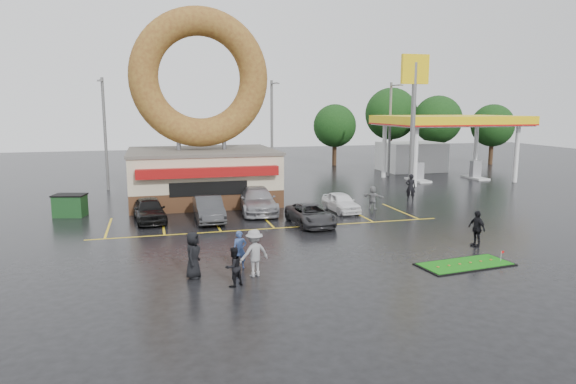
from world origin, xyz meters
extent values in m
plane|color=black|center=(0.00, 0.00, 0.00)|extent=(120.00, 120.00, 0.00)
cube|color=#472B19|center=(-3.00, 13.00, 0.60)|extent=(10.00, 8.00, 1.20)
cube|color=beige|center=(-3.00, 13.00, 2.35)|extent=(10.00, 8.00, 2.30)
cube|color=#59544C|center=(-3.00, 13.00, 3.60)|extent=(10.20, 8.20, 0.20)
cube|color=maroon|center=(-3.00, 8.70, 2.60)|extent=(9.00, 0.60, 0.60)
cylinder|color=slate|center=(-4.60, 13.00, 4.30)|extent=(0.30, 0.30, 1.20)
cylinder|color=slate|center=(-1.40, 13.00, 4.30)|extent=(0.30, 0.30, 1.20)
torus|color=brown|center=(-3.00, 13.00, 8.70)|extent=(9.60, 2.00, 9.60)
cylinder|color=silver|center=(15.00, 15.00, 2.50)|extent=(0.40, 0.40, 5.00)
cylinder|color=silver|center=(25.00, 15.00, 2.50)|extent=(0.40, 0.40, 5.00)
cylinder|color=silver|center=(15.00, 21.00, 2.50)|extent=(0.40, 0.40, 5.00)
cylinder|color=silver|center=(25.00, 21.00, 2.50)|extent=(0.40, 0.40, 5.00)
cube|color=silver|center=(20.00, 18.00, 5.25)|extent=(12.00, 8.00, 0.50)
cube|color=yellow|center=(20.00, 18.00, 5.55)|extent=(12.30, 8.30, 0.70)
cube|color=#99999E|center=(17.00, 18.00, 0.90)|extent=(0.90, 0.60, 1.60)
cube|color=#99999E|center=(23.00, 18.00, 0.90)|extent=(0.90, 0.60, 1.60)
cube|color=silver|center=(20.00, 25.00, 1.50)|extent=(6.00, 5.00, 3.00)
cylinder|color=slate|center=(13.00, 12.00, 5.00)|extent=(0.36, 0.36, 10.00)
cube|color=yellow|center=(13.00, 12.00, 9.50)|extent=(2.20, 0.30, 2.20)
cylinder|color=slate|center=(-10.00, 20.00, 4.50)|extent=(0.24, 0.24, 9.00)
cylinder|color=slate|center=(-10.00, 19.00, 8.70)|extent=(0.12, 2.00, 0.12)
cube|color=slate|center=(-10.00, 18.00, 8.65)|extent=(0.40, 0.18, 0.12)
cylinder|color=slate|center=(4.00, 21.00, 4.50)|extent=(0.24, 0.24, 9.00)
cylinder|color=slate|center=(4.00, 20.00, 8.70)|extent=(0.12, 2.00, 0.12)
cube|color=slate|center=(4.00, 19.00, 8.65)|extent=(0.40, 0.18, 0.12)
cylinder|color=slate|center=(16.00, 22.00, 4.50)|extent=(0.24, 0.24, 9.00)
cylinder|color=slate|center=(16.00, 21.00, 8.70)|extent=(0.12, 2.00, 0.12)
cube|color=slate|center=(16.00, 20.00, 8.65)|extent=(0.40, 0.18, 0.12)
cylinder|color=#332114|center=(26.00, 30.00, 1.44)|extent=(0.50, 0.50, 2.88)
sphere|color=black|center=(26.00, 30.00, 5.20)|extent=(5.60, 5.60, 5.60)
cylinder|color=#332114|center=(32.00, 28.00, 1.26)|extent=(0.50, 0.50, 2.52)
sphere|color=black|center=(32.00, 28.00, 4.55)|extent=(4.90, 4.90, 4.90)
cylinder|color=#332114|center=(22.00, 34.00, 1.62)|extent=(0.50, 0.50, 3.24)
sphere|color=black|center=(22.00, 34.00, 5.85)|extent=(6.30, 6.30, 6.30)
cylinder|color=#332114|center=(14.00, 32.00, 1.26)|extent=(0.50, 0.50, 2.52)
sphere|color=black|center=(14.00, 32.00, 4.55)|extent=(4.90, 4.90, 4.90)
imported|color=black|center=(-6.74, 6.94, 0.71)|extent=(2.10, 4.34, 1.43)
imported|color=#2E2E31|center=(-3.34, 6.22, 0.73)|extent=(1.57, 4.45, 1.46)
imported|color=#939297|center=(-0.04, 8.00, 0.79)|extent=(2.58, 5.57, 1.57)
imported|color=#2F2E31|center=(2.19, 3.67, 0.60)|extent=(2.21, 4.41, 1.20)
imported|color=white|center=(5.21, 6.73, 0.63)|extent=(1.72, 3.77, 1.25)
imported|color=navy|center=(-3.07, -3.17, 0.80)|extent=(0.60, 0.41, 1.60)
imported|color=black|center=(-3.68, -5.29, 0.76)|extent=(0.93, 0.87, 1.52)
imported|color=gray|center=(-2.69, -4.34, 0.96)|extent=(1.39, 1.03, 1.91)
imported|color=black|center=(-5.07, -3.93, 0.93)|extent=(0.88, 1.07, 1.87)
imported|color=black|center=(8.63, -2.73, 0.88)|extent=(0.59, 1.09, 1.76)
imported|color=gray|center=(7.56, 7.03, 0.78)|extent=(1.35, 1.34, 1.55)
imported|color=black|center=(11.47, 9.14, 0.97)|extent=(0.84, 0.72, 1.95)
cube|color=#1C4920|center=(-11.48, 9.77, 0.65)|extent=(2.04, 1.60, 1.30)
cube|color=black|center=(6.34, -5.27, 0.02)|extent=(4.30, 2.23, 0.05)
cube|color=#176D12|center=(6.34, -5.27, 0.05)|extent=(4.09, 2.02, 0.03)
cylinder|color=silver|center=(8.05, -5.36, 0.28)|extent=(0.02, 0.02, 0.47)
cube|color=red|center=(8.12, -5.36, 0.47)|extent=(0.14, 0.01, 0.10)
camera|label=1|loc=(-6.50, -23.78, 6.73)|focal=32.00mm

